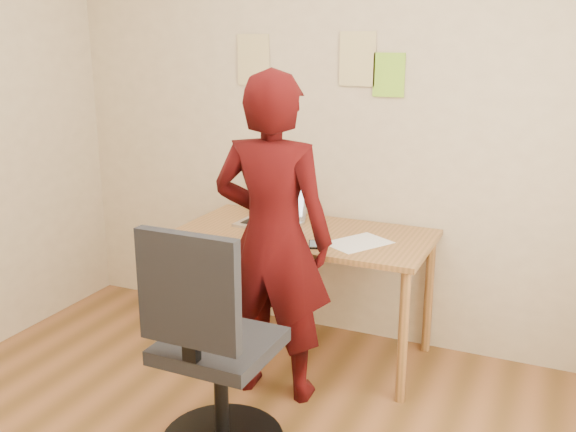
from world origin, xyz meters
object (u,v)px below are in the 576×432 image
at_px(desk, 305,246).
at_px(laptop, 273,214).
at_px(office_chair, 212,360).
at_px(phone, 315,244).
at_px(person, 273,239).

xyz_separation_m(desk, laptop, (-0.24, 0.08, 0.14)).
bearing_deg(office_chair, phone, 81.03).
distance_m(desk, office_chair, 1.07).
bearing_deg(laptop, phone, -34.22).
xyz_separation_m(laptop, person, (0.25, -0.54, 0.04)).
bearing_deg(phone, office_chair, -120.89).
height_order(phone, person, person).
bearing_deg(phone, person, -138.27).
relative_size(laptop, office_chair, 0.34).
bearing_deg(person, phone, -122.25).
distance_m(desk, phone, 0.27).
distance_m(laptop, person, 0.60).
height_order(desk, office_chair, office_chair).
height_order(desk, phone, phone).
relative_size(laptop, person, 0.22).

